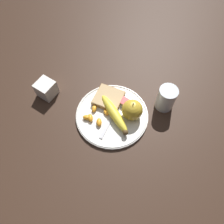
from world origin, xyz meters
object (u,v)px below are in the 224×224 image
(jam_packet, at_px, (126,103))
(bread_slice, at_px, (109,98))
(apple, at_px, (132,110))
(condiment_caddy, at_px, (46,89))
(plate, at_px, (112,115))
(juice_glass, at_px, (166,99))
(banana, at_px, (114,115))
(fork, at_px, (112,117))

(jam_packet, bearing_deg, bread_slice, 14.97)
(apple, relative_size, condiment_caddy, 1.30)
(plate, bearing_deg, bread_slice, -45.73)
(plate, bearing_deg, juice_glass, -133.51)
(plate, bearing_deg, jam_packet, -106.71)
(banana, bearing_deg, apple, -139.46)
(condiment_caddy, bearing_deg, bread_slice, -155.58)
(bread_slice, bearing_deg, banana, 137.26)
(juice_glass, relative_size, bread_slice, 0.84)
(banana, height_order, condiment_caddy, condiment_caddy)
(apple, height_order, banana, apple)
(bread_slice, bearing_deg, jam_packet, -165.03)
(banana, xyz_separation_m, fork, (0.01, 0.00, -0.02))
(plate, xyz_separation_m, condiment_caddy, (0.28, 0.06, 0.03))
(juice_glass, distance_m, banana, 0.21)
(plate, distance_m, jam_packet, 0.07)
(bread_slice, height_order, condiment_caddy, condiment_caddy)
(banana, distance_m, condiment_caddy, 0.29)
(fork, height_order, condiment_caddy, condiment_caddy)
(plate, distance_m, apple, 0.09)
(plate, xyz_separation_m, jam_packet, (-0.02, -0.07, 0.01))
(juice_glass, bearing_deg, apple, 54.30)
(bread_slice, distance_m, condiment_caddy, 0.25)
(juice_glass, xyz_separation_m, fork, (0.14, 0.16, -0.03))
(juice_glass, xyz_separation_m, bread_slice, (0.19, 0.10, -0.02))
(plate, height_order, banana, banana)
(plate, distance_m, banana, 0.03)
(juice_glass, bearing_deg, bread_slice, 28.32)
(banana, distance_m, fork, 0.02)
(jam_packet, bearing_deg, juice_glass, -145.54)
(apple, relative_size, bread_slice, 0.72)
(condiment_caddy, bearing_deg, banana, -170.24)
(plate, height_order, fork, fork)
(plate, relative_size, condiment_caddy, 4.14)
(bread_slice, height_order, jam_packet, same)
(apple, bearing_deg, plate, 31.66)
(plate, height_order, jam_packet, jam_packet)
(plate, bearing_deg, banana, 153.86)
(jam_packet, bearing_deg, apple, 147.09)
(juice_glass, relative_size, condiment_caddy, 1.52)
(banana, distance_m, jam_packet, 0.07)
(juice_glass, distance_m, bread_slice, 0.22)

